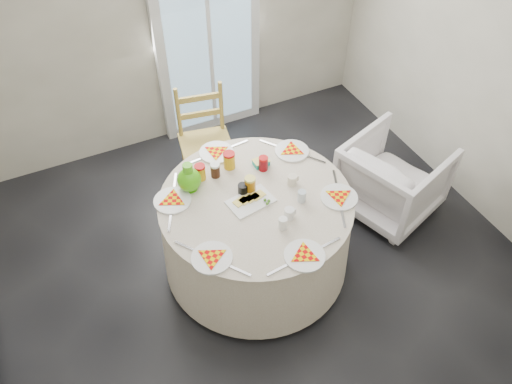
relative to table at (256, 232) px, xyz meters
name	(u,v)px	position (x,y,z in m)	size (l,w,h in m)	color
floor	(262,278)	(-0.02, -0.15, -0.38)	(4.00, 4.00, 0.00)	black
wall_back	(159,9)	(-0.02, 1.85, 0.93)	(4.00, 0.02, 2.60)	#BCB5A3
glass_door	(207,30)	(0.38, 1.80, 0.68)	(1.00, 0.08, 2.10)	silver
table	(256,232)	(0.00, 0.00, 0.00)	(1.38, 1.38, 0.70)	beige
wooden_chair	(206,144)	(0.01, 0.99, 0.09)	(0.43, 0.41, 0.95)	gold
armchair	(394,174)	(1.29, 0.06, 0.02)	(0.72, 0.68, 0.75)	white
place_settings	(256,195)	(0.00, 0.00, 0.40)	(1.40, 1.40, 0.03)	white
jar_cluster	(231,164)	(-0.05, 0.31, 0.45)	(0.51, 0.26, 0.15)	#A14819
butter_tub	(261,159)	(0.19, 0.31, 0.41)	(0.12, 0.08, 0.05)	#15A393
green_pitcher	(188,173)	(-0.37, 0.30, 0.49)	(0.17, 0.17, 0.22)	#47B80F
cheese_platter	(251,197)	(-0.04, 0.00, 0.40)	(0.31, 0.20, 0.04)	white
mugs_glasses	(274,187)	(0.13, -0.02, 0.44)	(0.52, 0.52, 0.09)	#9B9593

